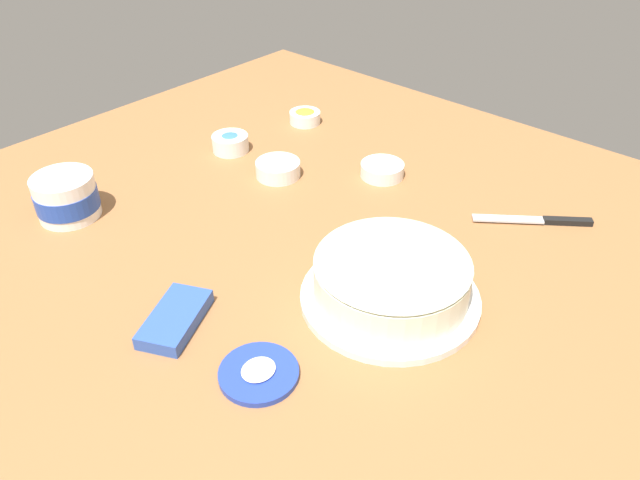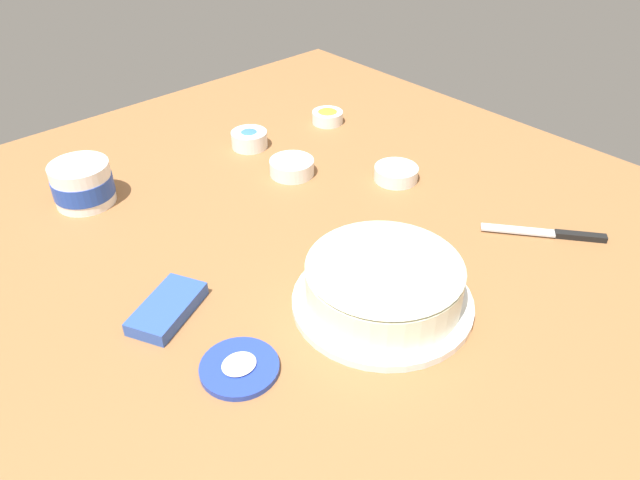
{
  "view_description": "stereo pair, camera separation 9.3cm",
  "coord_description": "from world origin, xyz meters",
  "px_view_note": "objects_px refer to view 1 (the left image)",
  "views": [
    {
      "loc": [
        -0.68,
        -0.7,
        0.69
      ],
      "look_at": [
        -0.01,
        -0.09,
        0.04
      ],
      "focal_mm": 34.25,
      "sensor_mm": 36.0,
      "label": 1
    },
    {
      "loc": [
        -0.62,
        -0.76,
        0.69
      ],
      "look_at": [
        -0.01,
        -0.09,
        0.04
      ],
      "focal_mm": 34.25,
      "sensor_mm": 36.0,
      "label": 2
    }
  ],
  "objects_px": {
    "frosting_tub": "(66,196)",
    "sprinkle_bowl_green": "(278,168)",
    "sprinkle_bowl_orange": "(382,170)",
    "candy_box_lower": "(175,319)",
    "frosted_cake": "(391,280)",
    "sprinkle_bowl_blue": "(230,142)",
    "sprinkle_bowl_yellow": "(305,116)",
    "frosting_tub_lid": "(259,373)",
    "spreading_knife": "(543,220)"
  },
  "relations": [
    {
      "from": "sprinkle_bowl_blue",
      "to": "sprinkle_bowl_green",
      "type": "bearing_deg",
      "value": -93.45
    },
    {
      "from": "frosted_cake",
      "to": "sprinkle_bowl_green",
      "type": "distance_m",
      "value": 0.47
    },
    {
      "from": "sprinkle_bowl_yellow",
      "to": "sprinkle_bowl_blue",
      "type": "relative_size",
      "value": 0.92
    },
    {
      "from": "frosting_tub",
      "to": "sprinkle_bowl_blue",
      "type": "relative_size",
      "value": 1.43
    },
    {
      "from": "frosted_cake",
      "to": "candy_box_lower",
      "type": "distance_m",
      "value": 0.36
    },
    {
      "from": "sprinkle_bowl_yellow",
      "to": "sprinkle_bowl_orange",
      "type": "relative_size",
      "value": 0.82
    },
    {
      "from": "spreading_knife",
      "to": "sprinkle_bowl_green",
      "type": "distance_m",
      "value": 0.57
    },
    {
      "from": "frosted_cake",
      "to": "sprinkle_bowl_orange",
      "type": "bearing_deg",
      "value": 38.87
    },
    {
      "from": "frosting_tub",
      "to": "spreading_knife",
      "type": "xyz_separation_m",
      "value": [
        0.62,
        -0.73,
        -0.04
      ]
    },
    {
      "from": "frosting_tub",
      "to": "candy_box_lower",
      "type": "distance_m",
      "value": 0.42
    },
    {
      "from": "frosting_tub_lid",
      "to": "sprinkle_bowl_green",
      "type": "bearing_deg",
      "value": 42.15
    },
    {
      "from": "frosting_tub_lid",
      "to": "sprinkle_bowl_yellow",
      "type": "bearing_deg",
      "value": 38.4
    },
    {
      "from": "sprinkle_bowl_orange",
      "to": "sprinkle_bowl_yellow",
      "type": "bearing_deg",
      "value": 74.34
    },
    {
      "from": "candy_box_lower",
      "to": "sprinkle_bowl_blue",
      "type": "bearing_deg",
      "value": 13.8
    },
    {
      "from": "frosting_tub",
      "to": "sprinkle_bowl_green",
      "type": "relative_size",
      "value": 1.24
    },
    {
      "from": "sprinkle_bowl_green",
      "to": "candy_box_lower",
      "type": "height_order",
      "value": "sprinkle_bowl_green"
    },
    {
      "from": "frosting_tub",
      "to": "sprinkle_bowl_yellow",
      "type": "xyz_separation_m",
      "value": [
        0.64,
        -0.06,
        -0.03
      ]
    },
    {
      "from": "candy_box_lower",
      "to": "sprinkle_bowl_green",
      "type": "bearing_deg",
      "value": -0.63
    },
    {
      "from": "sprinkle_bowl_orange",
      "to": "candy_box_lower",
      "type": "relative_size",
      "value": 0.7
    },
    {
      "from": "sprinkle_bowl_green",
      "to": "sprinkle_bowl_blue",
      "type": "bearing_deg",
      "value": 86.55
    },
    {
      "from": "sprinkle_bowl_blue",
      "to": "candy_box_lower",
      "type": "bearing_deg",
      "value": -139.93
    },
    {
      "from": "frosting_tub_lid",
      "to": "sprinkle_bowl_yellow",
      "type": "xyz_separation_m",
      "value": [
        0.68,
        0.54,
        0.01
      ]
    },
    {
      "from": "frosting_tub",
      "to": "sprinkle_bowl_blue",
      "type": "height_order",
      "value": "frosting_tub"
    },
    {
      "from": "spreading_knife",
      "to": "frosted_cake",
      "type": "bearing_deg",
      "value": 167.14
    },
    {
      "from": "sprinkle_bowl_yellow",
      "to": "frosting_tub_lid",
      "type": "bearing_deg",
      "value": -141.6
    },
    {
      "from": "frosting_tub",
      "to": "spreading_knife",
      "type": "relative_size",
      "value": 0.62
    },
    {
      "from": "frosted_cake",
      "to": "sprinkle_bowl_green",
      "type": "height_order",
      "value": "frosted_cake"
    },
    {
      "from": "frosted_cake",
      "to": "frosting_tub_lid",
      "type": "distance_m",
      "value": 0.27
    },
    {
      "from": "frosting_tub_lid",
      "to": "sprinkle_bowl_blue",
      "type": "relative_size",
      "value": 1.37
    },
    {
      "from": "frosted_cake",
      "to": "sprinkle_bowl_yellow",
      "type": "bearing_deg",
      "value": 54.37
    },
    {
      "from": "frosted_cake",
      "to": "frosting_tub_lid",
      "type": "xyz_separation_m",
      "value": [
        -0.26,
        0.04,
        -0.04
      ]
    },
    {
      "from": "frosting_tub_lid",
      "to": "candy_box_lower",
      "type": "height_order",
      "value": "candy_box_lower"
    },
    {
      "from": "sprinkle_bowl_green",
      "to": "frosted_cake",
      "type": "bearing_deg",
      "value": -111.62
    },
    {
      "from": "frosted_cake",
      "to": "spreading_knife",
      "type": "bearing_deg",
      "value": -12.86
    },
    {
      "from": "frosting_tub_lid",
      "to": "sprinkle_bowl_green",
      "type": "distance_m",
      "value": 0.59
    },
    {
      "from": "frosting_tub_lid",
      "to": "sprinkle_bowl_yellow",
      "type": "relative_size",
      "value": 1.49
    },
    {
      "from": "candy_box_lower",
      "to": "frosting_tub",
      "type": "bearing_deg",
      "value": 56.25
    },
    {
      "from": "sprinkle_bowl_orange",
      "to": "sprinkle_bowl_blue",
      "type": "xyz_separation_m",
      "value": [
        -0.14,
        0.35,
        0.01
      ]
    },
    {
      "from": "spreading_knife",
      "to": "sprinkle_bowl_yellow",
      "type": "height_order",
      "value": "sprinkle_bowl_yellow"
    },
    {
      "from": "frosted_cake",
      "to": "spreading_knife",
      "type": "relative_size",
      "value": 1.53
    },
    {
      "from": "sprinkle_bowl_green",
      "to": "candy_box_lower",
      "type": "relative_size",
      "value": 0.72
    },
    {
      "from": "sprinkle_bowl_green",
      "to": "sprinkle_bowl_orange",
      "type": "bearing_deg",
      "value": -48.35
    },
    {
      "from": "spreading_knife",
      "to": "sprinkle_bowl_blue",
      "type": "height_order",
      "value": "sprinkle_bowl_blue"
    },
    {
      "from": "sprinkle_bowl_yellow",
      "to": "candy_box_lower",
      "type": "xyz_separation_m",
      "value": [
        -0.7,
        -0.36,
        -0.01
      ]
    },
    {
      "from": "frosting_tub",
      "to": "sprinkle_bowl_green",
      "type": "distance_m",
      "value": 0.45
    },
    {
      "from": "frosting_tub_lid",
      "to": "sprinkle_bowl_orange",
      "type": "relative_size",
      "value": 1.23
    },
    {
      "from": "frosting_tub",
      "to": "frosting_tub_lid",
      "type": "height_order",
      "value": "frosting_tub"
    },
    {
      "from": "sprinkle_bowl_yellow",
      "to": "sprinkle_bowl_green",
      "type": "height_order",
      "value": "same"
    },
    {
      "from": "frosting_tub_lid",
      "to": "sprinkle_bowl_yellow",
      "type": "distance_m",
      "value": 0.87
    },
    {
      "from": "spreading_knife",
      "to": "candy_box_lower",
      "type": "xyz_separation_m",
      "value": [
        -0.67,
        0.31,
        0.01
      ]
    }
  ]
}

